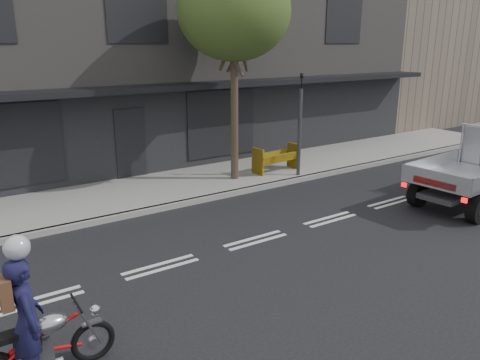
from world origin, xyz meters
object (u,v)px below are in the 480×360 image
Objects in this scene: motorcycle at (43,343)px; construction_barrier at (281,159)px; traffic_light_pole at (300,131)px; street_tree at (234,13)px; rider at (27,321)px.

construction_barrier reaches higher than motorcycle.
street_tree is at bearing 156.97° from traffic_light_pole.
traffic_light_pole reaches higher than motorcycle.
construction_barrier is (-0.31, 0.56, -1.04)m from traffic_light_pole.
street_tree is 3.71× the size of rider.
traffic_light_pole is 2.10× the size of construction_barrier.
traffic_light_pole reaches higher than construction_barrier.
motorcycle is (-9.28, -5.47, -1.14)m from traffic_light_pole.
street_tree reaches higher than motorcycle.
motorcycle is at bearing -89.04° from rider.
rider is (-0.15, 0.00, 0.39)m from motorcycle.
street_tree is 4.96m from construction_barrier.
traffic_light_pole is 10.83m from motorcycle.
construction_barrier is (9.12, 6.03, -0.29)m from rider.
street_tree is 4.23m from traffic_light_pole.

